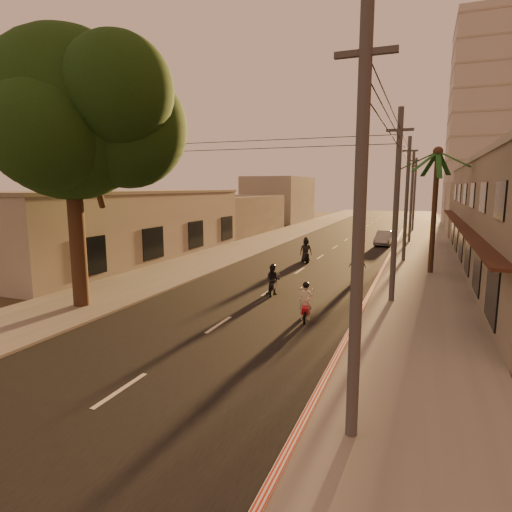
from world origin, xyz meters
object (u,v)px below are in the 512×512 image
Objects in this scene: broadleaf_tree at (79,116)px; parked_car at (385,238)px; palm_tree at (438,159)px; scooter_red at (306,303)px; scooter_mid_a at (273,280)px; scooter_far_a at (306,251)px; scooter_mid_b at (357,268)px.

broadleaf_tree is 30.07m from parked_car.
broadleaf_tree is 1.48× the size of palm_tree.
broadleaf_tree is at bearing 178.84° from scooter_red.
scooter_red is 1.01× the size of scooter_mid_a.
scooter_red is at bearing -98.39° from scooter_far_a.
scooter_mid_a is at bearing -108.17° from scooter_far_a.
scooter_mid_b is at bearing -136.68° from palm_tree.
broadleaf_tree is at bearing -137.95° from scooter_mid_b.
scooter_far_a is at bearing 67.85° from broadleaf_tree.
scooter_far_a is (-0.86, 9.78, 0.12)m from scooter_mid_a.
parked_car is at bearing 76.16° from scooter_red.
broadleaf_tree is 12.53m from scooter_red.
broadleaf_tree is 7.32× the size of scooter_red.
scooter_mid_b is (10.59, 10.07, -7.68)m from broadleaf_tree.
palm_tree reaches higher than scooter_mid_b.
palm_tree is at bearing 41.83° from scooter_mid_b.
scooter_mid_a is at bearing 115.28° from scooter_red.
palm_tree is 15.15m from parked_car.
scooter_red is at bearing -97.75° from scooter_mid_b.
palm_tree is 1.94× the size of parked_car.
parked_car is at bearing 45.82° from scooter_far_a.
scooter_mid_b is (0.91, 8.30, 0.07)m from scooter_red.
parked_car is at bearing 88.12° from scooter_mid_b.
scooter_mid_b is (-4.02, -3.79, -6.35)m from palm_tree.
scooter_far_a is (-8.46, 1.26, -6.30)m from palm_tree.
scooter_mid_a is 0.39× the size of parked_car.
scooter_red is 0.39× the size of parked_car.
broadleaf_tree is at bearing -151.85° from scooter_mid_a.
scooter_far_a is 0.44× the size of parked_car.
parked_car is (0.12, 16.93, -0.11)m from scooter_mid_b.
broadleaf_tree reaches higher than scooter_mid_b.
palm_tree is (14.61, 13.86, -1.33)m from broadleaf_tree.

